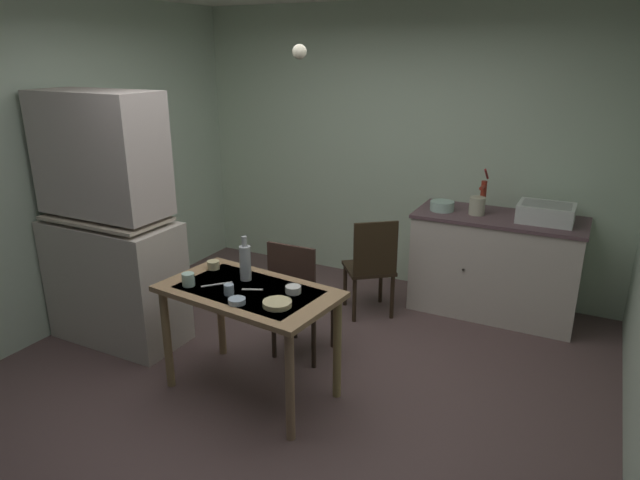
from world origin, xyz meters
name	(u,v)px	position (x,y,z in m)	size (l,w,h in m)	color
ground_plane	(286,385)	(0.00, 0.00, 0.00)	(5.38, 5.38, 0.00)	brown
wall_back	(401,149)	(0.00, 2.24, 1.34)	(4.34, 0.10, 2.68)	beige
wall_left	(48,170)	(-2.17, 0.00, 1.34)	(0.10, 4.48, 2.68)	silver
hutch_cabinet	(110,230)	(-1.56, 0.00, 0.92)	(1.07, 0.53, 1.98)	beige
counter_cabinet	(495,265)	(1.05, 1.87, 0.45)	(1.42, 0.64, 0.90)	beige
sink_basin	(546,213)	(1.41, 1.87, 0.98)	(0.44, 0.34, 0.15)	white
hand_pump	(483,194)	(0.88, 1.92, 1.07)	(0.05, 0.27, 0.39)	maroon
mixing_bowl_counter	(442,206)	(0.55, 1.82, 0.94)	(0.21, 0.21, 0.08)	#ADD1C1
stoneware_crock	(477,206)	(0.85, 1.83, 0.97)	(0.13, 0.13, 0.15)	beige
dining_table	(249,305)	(-0.18, -0.16, 0.66)	(1.23, 0.77, 0.77)	#A47F58
chair_far_side	(299,298)	(-0.11, 0.40, 0.49)	(0.41, 0.41, 0.94)	#32261C
chair_by_counter	(371,265)	(0.10, 1.30, 0.47)	(0.56, 0.56, 0.90)	black
serving_bowl_wide	(237,301)	(-0.12, -0.37, 0.78)	(0.11, 0.11, 0.03)	#9EB2C6
soup_bowl_small	(293,289)	(0.11, -0.08, 0.79)	(0.10, 0.10, 0.05)	white
sauce_dish	(277,304)	(0.12, -0.29, 0.78)	(0.18, 0.18, 0.03)	beige
mug_dark	(213,265)	(-0.60, 0.03, 0.80)	(0.09, 0.09, 0.06)	beige
teacup_mint	(229,290)	(-0.24, -0.29, 0.80)	(0.06, 0.06, 0.07)	#9EB2C6
teacup_cream	(188,280)	(-0.56, -0.29, 0.81)	(0.08, 0.08, 0.09)	#ADD1C1
glass_bottle	(245,262)	(-0.28, -0.03, 0.90)	(0.08, 0.08, 0.31)	#B7BCC1
table_knife	(217,284)	(-0.40, -0.19, 0.77)	(0.21, 0.02, 0.01)	silver
teaspoon_near_bowl	(252,289)	(-0.15, -0.16, 0.77)	(0.14, 0.02, 0.01)	beige
pendant_bulb	(300,52)	(0.20, -0.11, 2.24)	(0.08, 0.08, 0.08)	#F9EFCC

